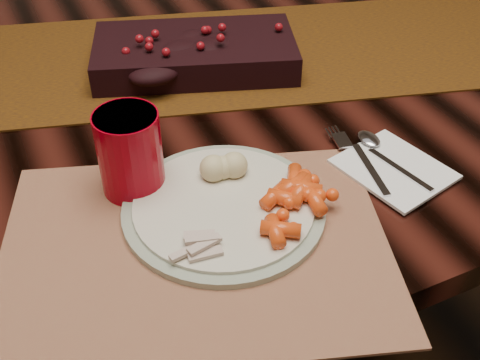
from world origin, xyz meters
name	(u,v)px	position (x,y,z in m)	size (l,w,h in m)	color
floor	(201,357)	(0.00, 0.00, 0.00)	(5.00, 5.00, 0.00)	black
dining_table	(193,251)	(0.00, 0.00, 0.38)	(1.80, 1.00, 0.75)	black
table_runner	(175,59)	(0.03, 0.11, 0.75)	(1.77, 0.36, 0.00)	#351D0C
centerpiece	(195,49)	(0.05, 0.06, 0.79)	(0.34, 0.17, 0.07)	black
placemat_main	(196,247)	(-0.11, -0.33, 0.75)	(0.46, 0.34, 0.00)	brown
dinner_plate	(224,207)	(-0.05, -0.29, 0.76)	(0.25, 0.25, 0.01)	beige
baby_carrots	(288,204)	(0.01, -0.34, 0.78)	(0.11, 0.09, 0.02)	#F04712
mashed_potatoes	(234,168)	(-0.02, -0.26, 0.79)	(0.07, 0.06, 0.04)	#D4BA7B
turkey_shreds	(193,244)	(-0.12, -0.35, 0.78)	(0.07, 0.06, 0.02)	#A18A7B
napkin	(394,169)	(0.19, -0.32, 0.76)	(0.12, 0.14, 0.00)	white
fork	(363,161)	(0.16, -0.29, 0.76)	(0.02, 0.14, 0.00)	silver
spoon	(390,160)	(0.19, -0.30, 0.76)	(0.03, 0.14, 0.00)	#B8B8B8
red_cup	(130,153)	(-0.14, -0.20, 0.81)	(0.08, 0.08, 0.11)	#94000F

